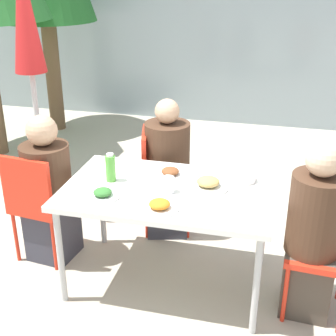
{
  "coord_description": "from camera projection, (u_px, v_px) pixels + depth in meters",
  "views": [
    {
      "loc": [
        0.67,
        -2.69,
        2.12
      ],
      "look_at": [
        0.0,
        0.0,
        0.9
      ],
      "focal_mm": 50.0,
      "sensor_mm": 36.0,
      "label": 1
    }
  ],
  "objects": [
    {
      "name": "plate_0",
      "position": [
        160.0,
        206.0,
        2.82
      ],
      "size": [
        0.23,
        0.23,
        0.07
      ],
      "color": "white",
      "rests_on": "dining_table"
    },
    {
      "name": "bottle",
      "position": [
        111.0,
        168.0,
        3.17
      ],
      "size": [
        0.07,
        0.07,
        0.2
      ],
      "color": "#51A338",
      "rests_on": "dining_table"
    },
    {
      "name": "building_facade",
      "position": [
        238.0,
        13.0,
        6.21
      ],
      "size": [
        10.0,
        0.2,
        3.0
      ],
      "color": "#89999E",
      "rests_on": "ground"
    },
    {
      "name": "closed_umbrella",
      "position": [
        28.0,
        38.0,
        3.61
      ],
      "size": [
        0.36,
        0.36,
        2.25
      ],
      "color": "#333333",
      "rests_on": "ground"
    },
    {
      "name": "drinking_cup",
      "position": [
        168.0,
        185.0,
        3.03
      ],
      "size": [
        0.08,
        0.08,
        0.11
      ],
      "color": "white",
      "rests_on": "dining_table"
    },
    {
      "name": "chair_far",
      "position": [
        158.0,
        173.0,
        3.88
      ],
      "size": [
        0.49,
        0.49,
        0.88
      ],
      "rotation": [
        0.0,
        0.0,
        -1.32
      ],
      "color": "red",
      "rests_on": "ground"
    },
    {
      "name": "person_far",
      "position": [
        167.0,
        173.0,
        3.82
      ],
      "size": [
        0.4,
        0.4,
        1.16
      ],
      "rotation": [
        0.0,
        0.0,
        -1.32
      ],
      "color": "#383842",
      "rests_on": "ground"
    },
    {
      "name": "chair_right",
      "position": [
        321.0,
        237.0,
        2.98
      ],
      "size": [
        0.43,
        0.43,
        0.88
      ],
      "rotation": [
        0.0,
        0.0,
        3.08
      ],
      "color": "red",
      "rests_on": "ground"
    },
    {
      "name": "plate_3",
      "position": [
        208.0,
        184.0,
        3.1
      ],
      "size": [
        0.28,
        0.28,
        0.07
      ],
      "color": "white",
      "rests_on": "dining_table"
    },
    {
      "name": "person_left",
      "position": [
        49.0,
        193.0,
        3.49
      ],
      "size": [
        0.36,
        0.36,
        1.15
      ],
      "rotation": [
        0.0,
        0.0,
        -0.12
      ],
      "color": "#383842",
      "rests_on": "ground"
    },
    {
      "name": "person_right",
      "position": [
        313.0,
        235.0,
        2.9
      ],
      "size": [
        0.34,
        0.34,
        1.19
      ],
      "rotation": [
        0.0,
        0.0,
        3.08
      ],
      "color": "#473D33",
      "rests_on": "ground"
    },
    {
      "name": "salad_bowl",
      "position": [
        242.0,
        177.0,
        3.2
      ],
      "size": [
        0.19,
        0.19,
        0.05
      ],
      "color": "white",
      "rests_on": "dining_table"
    },
    {
      "name": "plate_2",
      "position": [
        103.0,
        194.0,
        2.97
      ],
      "size": [
        0.21,
        0.21,
        0.06
      ],
      "color": "white",
      "rests_on": "dining_table"
    },
    {
      "name": "ground_plane",
      "position": [
        168.0,
        281.0,
        3.4
      ],
      "size": [
        24.0,
        24.0,
        0.0
      ],
      "primitive_type": "plane",
      "color": "#B2A893"
    },
    {
      "name": "plate_1",
      "position": [
        170.0,
        173.0,
        3.27
      ],
      "size": [
        0.22,
        0.22,
        0.06
      ],
      "color": "white",
      "rests_on": "dining_table"
    },
    {
      "name": "chair_left",
      "position": [
        37.0,
        199.0,
        3.44
      ],
      "size": [
        0.45,
        0.45,
        0.88
      ],
      "rotation": [
        0.0,
        0.0,
        -0.12
      ],
      "color": "red",
      "rests_on": "ground"
    },
    {
      "name": "dining_table",
      "position": [
        168.0,
        196.0,
        3.12
      ],
      "size": [
        1.39,
        0.86,
        0.75
      ],
      "color": "white",
      "rests_on": "ground"
    }
  ]
}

